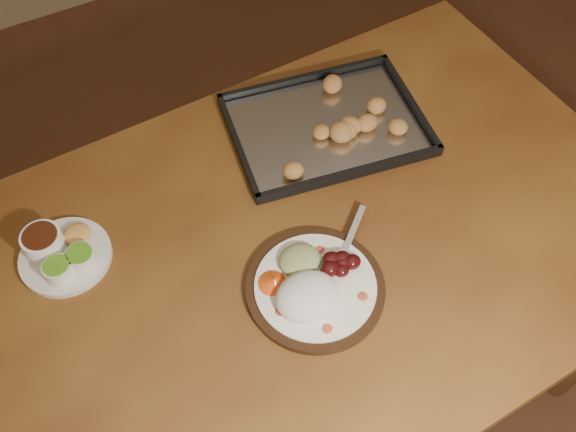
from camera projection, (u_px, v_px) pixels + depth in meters
ground at (318, 386)px, 1.84m from camera, size 4.00×4.00×0.00m
dining_table at (282, 279)px, 1.30m from camera, size 1.53×0.95×0.75m
dinner_plate at (312, 286)px, 1.16m from camera, size 0.30×0.25×0.06m
condiment_saucer at (61, 253)px, 1.20m from camera, size 0.17×0.17×0.06m
baking_tray at (327, 124)px, 1.39m from camera, size 0.46×0.37×0.04m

